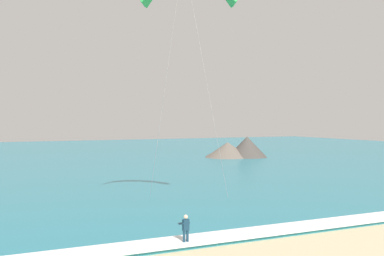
{
  "coord_description": "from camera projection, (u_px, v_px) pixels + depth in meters",
  "views": [
    {
      "loc": [
        -9.72,
        -10.66,
        6.79
      ],
      "look_at": [
        2.44,
        15.02,
        6.23
      ],
      "focal_mm": 43.53,
      "sensor_mm": 36.0,
      "label": 1
    }
  ],
  "objects": [
    {
      "name": "sea",
      "position": [
        36.0,
        159.0,
        78.1
      ],
      "size": [
        200.0,
        120.0,
        0.2
      ],
      "primitive_type": "cube",
      "color": "teal",
      "rests_on": "ground"
    },
    {
      "name": "surf_foam",
      "position": [
        175.0,
        242.0,
        24.78
      ],
      "size": [
        200.0,
        2.3,
        0.04
      ],
      "primitive_type": "cube",
      "color": "white",
      "rests_on": "sea"
    },
    {
      "name": "surfboard",
      "position": [
        186.0,
        246.0,
        24.75
      ],
      "size": [
        0.53,
        1.43,
        0.09
      ],
      "color": "white",
      "rests_on": "ground"
    },
    {
      "name": "kitesurfer",
      "position": [
        186.0,
        229.0,
        24.75
      ],
      "size": [
        0.55,
        0.54,
        1.69
      ],
      "color": "#143347",
      "rests_on": "ground"
    },
    {
      "name": "headland_right",
      "position": [
        235.0,
        149.0,
        80.24
      ],
      "size": [
        10.94,
        10.91,
        3.76
      ],
      "color": "#665B51",
      "rests_on": "ground"
    }
  ]
}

